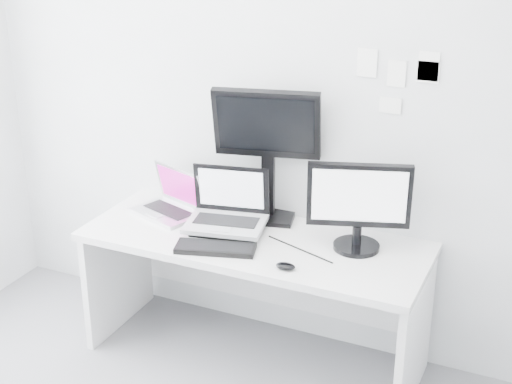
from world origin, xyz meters
TOP-DOWN VIEW (x-y plane):
  - back_wall at (0.00, 1.60)m, footprint 3.60×0.00m
  - desk at (0.00, 1.25)m, footprint 1.80×0.70m
  - macbook at (-0.57, 1.32)m, footprint 0.43×0.37m
  - speaker at (-0.28, 1.49)m, footprint 0.10×0.10m
  - dell_laptop at (-0.17, 1.26)m, footprint 0.46×0.39m
  - rear_monitor at (-0.04, 1.50)m, footprint 0.59×0.33m
  - samsung_monitor at (0.52, 1.36)m, footprint 0.56×0.38m
  - keyboard at (-0.12, 1.04)m, footprint 0.42×0.25m
  - mouse at (0.28, 1.01)m, footprint 0.10×0.07m
  - wall_note_0 at (0.45, 1.59)m, footprint 0.10×0.00m
  - wall_note_1 at (0.60, 1.59)m, footprint 0.09×0.00m
  - wall_note_2 at (0.75, 1.59)m, footprint 0.10×0.00m
  - wall_note_3 at (0.58, 1.59)m, footprint 0.11×0.00m
  - wall_note_4 at (0.75, 1.59)m, footprint 0.11×0.00m

SIDE VIEW (x-z plane):
  - desk at x=0.00m, z-range 0.00..0.73m
  - keyboard at x=-0.12m, z-range 0.73..0.76m
  - mouse at x=0.28m, z-range 0.73..0.76m
  - speaker at x=-0.28m, z-range 0.73..0.89m
  - macbook at x=-0.57m, z-range 0.73..1.00m
  - dell_laptop at x=-0.17m, z-range 0.73..1.07m
  - samsung_monitor at x=0.52m, z-range 0.73..1.20m
  - rear_monitor at x=-0.04m, z-range 0.73..1.49m
  - back_wall at x=0.00m, z-range -0.45..3.15m
  - wall_note_3 at x=0.58m, z-range 1.38..1.46m
  - wall_note_1 at x=0.60m, z-range 1.52..1.65m
  - wall_note_4 at x=0.75m, z-range 1.55..1.65m
  - wall_note_0 at x=0.45m, z-range 1.55..1.69m
  - wall_note_2 at x=0.75m, z-range 1.56..1.70m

